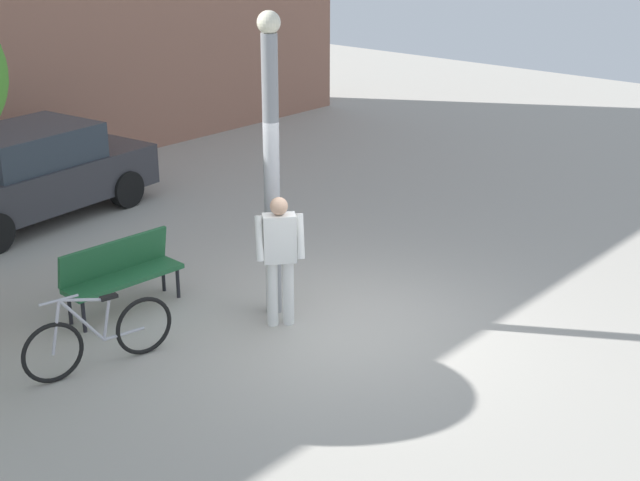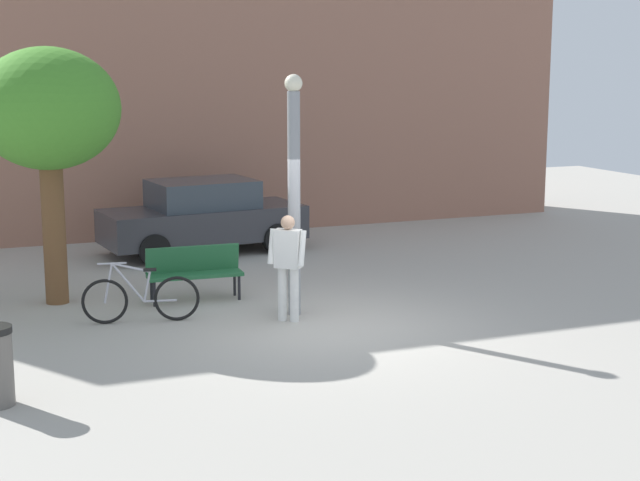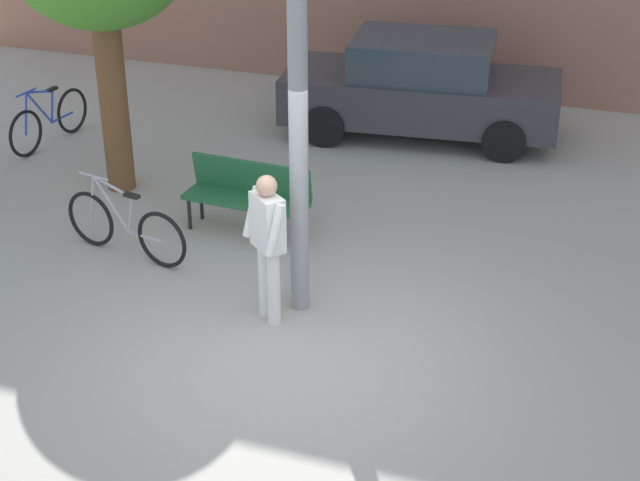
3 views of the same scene
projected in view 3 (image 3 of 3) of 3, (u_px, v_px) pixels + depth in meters
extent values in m
plane|color=#A8A399|center=(295.00, 354.00, 9.87)|extent=(36.00, 36.00, 0.00)
cylinder|color=gray|center=(299.00, 157.00, 9.89)|extent=(0.20, 0.20, 3.55)
cylinder|color=white|center=(274.00, 288.00, 10.23)|extent=(0.14, 0.14, 0.85)
cylinder|color=white|center=(265.00, 280.00, 10.38)|extent=(0.14, 0.14, 0.85)
cube|color=white|center=(268.00, 222.00, 9.97)|extent=(0.45, 0.43, 0.60)
sphere|color=tan|center=(267.00, 186.00, 9.78)|extent=(0.22, 0.22, 0.22)
cylinder|color=white|center=(275.00, 230.00, 9.74)|extent=(0.22, 0.23, 0.55)
cylinder|color=white|center=(252.00, 212.00, 10.12)|extent=(0.22, 0.23, 0.55)
cube|color=#236038|center=(246.00, 201.00, 12.09)|extent=(1.62, 0.53, 0.06)
cube|color=#236038|center=(252.00, 177.00, 12.13)|extent=(1.60, 0.21, 0.44)
cylinder|color=black|center=(294.00, 233.00, 11.83)|extent=(0.05, 0.05, 0.42)
cylinder|color=black|center=(189.00, 214.00, 12.30)|extent=(0.05, 0.05, 0.42)
cylinder|color=black|center=(304.00, 222.00, 12.09)|extent=(0.05, 0.05, 0.42)
cylinder|color=black|center=(201.00, 204.00, 12.57)|extent=(0.05, 0.05, 0.42)
cylinder|color=brown|center=(114.00, 104.00, 12.99)|extent=(0.38, 0.38, 2.42)
torus|color=black|center=(91.00, 219.00, 11.85)|extent=(0.71, 0.19, 0.71)
torus|color=black|center=(162.00, 240.00, 11.35)|extent=(0.71, 0.19, 0.71)
cylinder|color=#ADADB7|center=(111.00, 204.00, 11.55)|extent=(0.50, 0.14, 0.64)
cylinder|color=#ADADB7|center=(113.00, 187.00, 11.42)|extent=(0.57, 0.15, 0.18)
cylinder|color=#ADADB7|center=(130.00, 215.00, 11.46)|extent=(0.14, 0.06, 0.48)
cylinder|color=#ADADB7|center=(145.00, 237.00, 11.48)|extent=(0.50, 0.14, 0.04)
cylinder|color=#ADADB7|center=(92.00, 199.00, 11.69)|extent=(0.17, 0.07, 0.63)
cube|color=black|center=(132.00, 196.00, 11.31)|extent=(0.21, 0.12, 0.04)
cylinder|color=#ADADB7|center=(94.00, 176.00, 11.52)|extent=(0.44, 0.12, 0.03)
torus|color=black|center=(26.00, 134.00, 14.40)|extent=(0.12, 0.71, 0.71)
torus|color=black|center=(72.00, 111.00, 15.28)|extent=(0.12, 0.71, 0.71)
cylinder|color=blue|center=(39.00, 108.00, 14.56)|extent=(0.09, 0.50, 0.64)
cylinder|color=blue|center=(39.00, 92.00, 14.49)|extent=(0.10, 0.58, 0.18)
cylinder|color=blue|center=(52.00, 107.00, 14.82)|extent=(0.05, 0.14, 0.48)
cylinder|color=blue|center=(62.00, 117.00, 15.09)|extent=(0.09, 0.50, 0.04)
cylinder|color=blue|center=(26.00, 114.00, 14.32)|extent=(0.05, 0.17, 0.63)
cube|color=black|center=(52.00, 89.00, 14.74)|extent=(0.10, 0.21, 0.04)
cylinder|color=blue|center=(26.00, 93.00, 14.23)|extent=(0.08, 0.44, 0.03)
cube|color=#38383D|center=(421.00, 97.00, 15.08)|extent=(4.35, 2.12, 0.70)
cube|color=#333D47|center=(423.00, 57.00, 14.79)|extent=(2.25, 1.77, 0.60)
cylinder|color=black|center=(510.00, 105.00, 15.64)|extent=(0.66, 0.28, 0.64)
cylinder|color=black|center=(504.00, 140.00, 14.25)|extent=(0.66, 0.28, 0.64)
cylinder|color=black|center=(346.00, 92.00, 16.18)|extent=(0.66, 0.28, 0.64)
cylinder|color=black|center=(325.00, 126.00, 14.79)|extent=(0.66, 0.28, 0.64)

